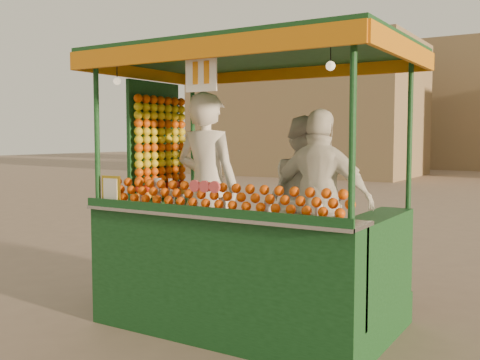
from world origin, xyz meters
The scene contains 6 objects.
ground centered at (0.00, 0.00, 0.00)m, with size 90.00×90.00×0.00m, color #725F51.
building_left centered at (-9.00, 20.00, 3.00)m, with size 10.00×6.00×6.00m, color #85694B.
juice_cart centered at (-0.47, 0.06, 0.84)m, with size 2.82×1.83×2.56m.
vendor_left centered at (-0.99, 0.30, 1.25)m, with size 0.70×0.47×1.90m.
vendor_middle centered at (-0.08, 0.70, 1.13)m, with size 1.01×1.02×1.67m.
vendor_right centered at (0.16, 0.48, 1.16)m, with size 1.02×0.46×1.72m.
Camera 1 is at (2.23, -4.27, 1.76)m, focal length 41.80 mm.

